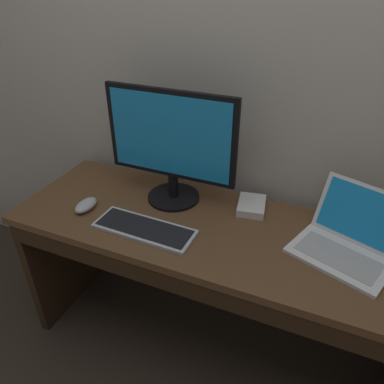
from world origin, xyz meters
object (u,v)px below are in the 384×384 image
Objects in this scene: laptop_white at (348,241)px; wired_keyboard at (144,229)px; external_drive_box at (251,206)px; computer_mouse at (86,205)px; external_monitor at (171,145)px.

wired_keyboard is at bearing -166.24° from laptop_white.
wired_keyboard is at bearing -138.29° from external_drive_box.
external_drive_box is at bearing 24.33° from computer_mouse.
laptop_white is 0.76m from external_monitor.
laptop_white reaches higher than wired_keyboard.
wired_keyboard is (-0.00, -0.24, -0.25)m from external_monitor.
external_drive_box is at bearing 161.56° from laptop_white.
external_drive_box is (0.34, 0.06, -0.24)m from external_monitor.
external_monitor reaches higher than laptop_white.
external_monitor is (-0.72, 0.07, 0.21)m from laptop_white.
computer_mouse reaches higher than wired_keyboard.
computer_mouse is at bearing -171.94° from laptop_white.
computer_mouse is at bearing 173.73° from wired_keyboard.
external_monitor is 4.66× the size of computer_mouse.
laptop_white is at bearing -5.25° from external_monitor.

